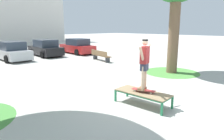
# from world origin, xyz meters

# --- Properties ---
(ground_plane) EXTENTS (120.00, 120.00, 0.00)m
(ground_plane) POSITION_xyz_m (0.00, 0.00, 0.00)
(ground_plane) COLOR #B7B5AD
(skate_box) EXTENTS (0.89, 1.95, 0.46)m
(skate_box) POSITION_xyz_m (-0.17, -0.20, 0.41)
(skate_box) COLOR #237A4C
(skate_box) RESTS_ON ground
(skateboard) EXTENTS (0.43, 0.82, 0.09)m
(skateboard) POSITION_xyz_m (-0.17, -0.23, 0.54)
(skateboard) COLOR #B23333
(skateboard) RESTS_ON skate_box
(skater) EXTENTS (0.98, 0.40, 1.69)m
(skater) POSITION_xyz_m (-0.17, -0.23, 1.53)
(skater) COLOR beige
(skater) RESTS_ON skateboard
(grass_patch_near_right) EXTENTS (3.18, 3.18, 0.01)m
(grass_patch_near_right) POSITION_xyz_m (5.16, 1.75, 0.00)
(grass_patch_near_right) COLOR #519342
(grass_patch_near_right) RESTS_ON ground
(car_silver) EXTENTS (2.00, 4.24, 1.50)m
(car_silver) POSITION_xyz_m (0.05, 13.08, 0.69)
(car_silver) COLOR #B7BABF
(car_silver) RESTS_ON ground
(car_black) EXTENTS (2.05, 4.27, 1.50)m
(car_black) POSITION_xyz_m (3.14, 13.53, 0.69)
(car_black) COLOR black
(car_black) RESTS_ON ground
(car_red) EXTENTS (2.05, 4.27, 1.50)m
(car_red) POSITION_xyz_m (6.23, 12.88, 0.69)
(car_red) COLOR red
(car_red) RESTS_ON ground
(park_bench) EXTENTS (0.88, 2.44, 0.83)m
(park_bench) POSITION_xyz_m (4.89, 7.81, 0.45)
(park_bench) COLOR brown
(park_bench) RESTS_ON ground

